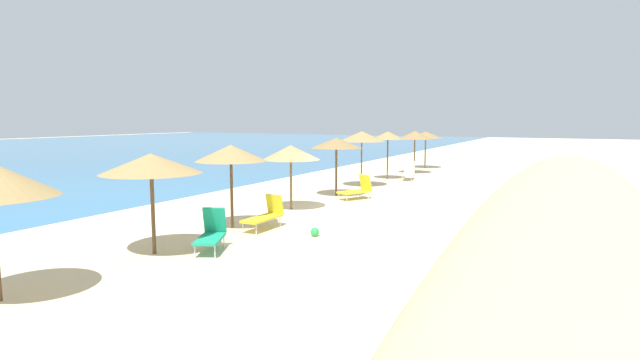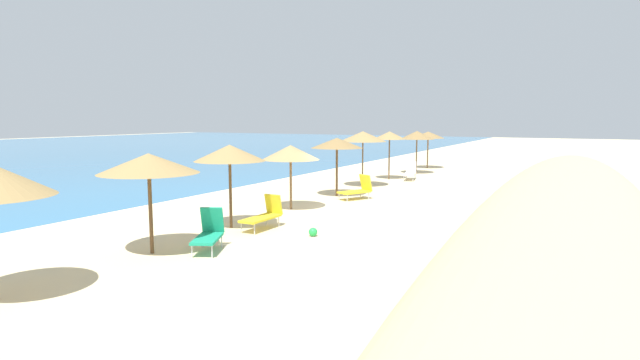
# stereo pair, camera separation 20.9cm
# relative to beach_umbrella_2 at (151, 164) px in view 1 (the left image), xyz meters

# --- Properties ---
(ground_plane) EXTENTS (160.00, 160.00, 0.00)m
(ground_plane) POSITION_rel_beach_umbrella_2_xyz_m (8.25, -1.90, -2.38)
(ground_plane) COLOR beige
(dune_ridge) EXTENTS (41.93, 5.59, 1.66)m
(dune_ridge) POSITION_rel_beach_umbrella_2_xyz_m (7.76, -9.54, -1.55)
(dune_ridge) COLOR #C9B586
(dune_ridge) RESTS_ON ground_plane
(beach_umbrella_2) EXTENTS (2.60, 2.60, 2.65)m
(beach_umbrella_2) POSITION_rel_beach_umbrella_2_xyz_m (0.00, 0.00, 0.00)
(beach_umbrella_2) COLOR brown
(beach_umbrella_2) RESTS_ON ground_plane
(beach_umbrella_3) EXTENTS (2.29, 2.29, 2.71)m
(beach_umbrella_3) POSITION_rel_beach_umbrella_2_xyz_m (3.49, 0.10, 0.05)
(beach_umbrella_3) COLOR brown
(beach_umbrella_3) RESTS_ON ground_plane
(beach_umbrella_4) EXTENTS (2.26, 2.26, 2.51)m
(beach_umbrella_4) POSITION_rel_beach_umbrella_2_xyz_m (7.36, 0.17, -0.16)
(beach_umbrella_4) COLOR brown
(beach_umbrella_4) RESTS_ON ground_plane
(beach_umbrella_5) EXTENTS (2.35, 2.35, 2.66)m
(beach_umbrella_5) POSITION_rel_beach_umbrella_2_xyz_m (11.22, 0.06, 0.04)
(beach_umbrella_5) COLOR brown
(beach_umbrella_5) RESTS_ON ground_plane
(beach_umbrella_6) EXTENTS (2.43, 2.43, 2.87)m
(beach_umbrella_6) POSITION_rel_beach_umbrella_2_xyz_m (14.77, 0.31, 0.22)
(beach_umbrella_6) COLOR brown
(beach_umbrella_6) RESTS_ON ground_plane
(beach_umbrella_7) EXTENTS (1.91, 1.91, 2.78)m
(beach_umbrella_7) POSITION_rel_beach_umbrella_2_xyz_m (18.46, 0.23, 0.16)
(beach_umbrella_7) COLOR brown
(beach_umbrella_7) RESTS_ON ground_plane
(beach_umbrella_8) EXTENTS (2.20, 2.20, 2.73)m
(beach_umbrella_8) POSITION_rel_beach_umbrella_2_xyz_m (22.17, -0.25, 0.08)
(beach_umbrella_8) COLOR brown
(beach_umbrella_8) RESTS_ON ground_plane
(beach_umbrella_9) EXTENTS (2.30, 2.30, 2.60)m
(beach_umbrella_9) POSITION_rel_beach_umbrella_2_xyz_m (25.97, 0.12, -0.03)
(beach_umbrella_9) COLOR brown
(beach_umbrella_9) RESTS_ON ground_plane
(lounge_chair_0) EXTENTS (1.67, 0.61, 1.05)m
(lounge_chair_0) POSITION_rel_beach_umbrella_2_xyz_m (3.91, -0.91, -1.92)
(lounge_chair_0) COLOR yellow
(lounge_chair_0) RESTS_ON ground_plane
(lounge_chair_1) EXTENTS (1.53, 1.16, 1.13)m
(lounge_chair_1) POSITION_rel_beach_umbrella_2_xyz_m (0.93, -1.15, -1.89)
(lounge_chair_1) COLOR #199972
(lounge_chair_1) RESTS_ON ground_plane
(lounge_chair_2) EXTENTS (1.62, 1.28, 1.06)m
(lounge_chair_2) POSITION_rel_beach_umbrella_2_xyz_m (10.87, -1.13, -1.94)
(lounge_chair_2) COLOR yellow
(lounge_chair_2) RESTS_ON ground_plane
(lounge_chair_3) EXTENTS (1.63, 0.90, 1.04)m
(lounge_chair_3) POSITION_rel_beach_umbrella_2_xyz_m (18.79, -0.94, -1.94)
(lounge_chair_3) COLOR white
(lounge_chair_3) RESTS_ON ground_plane
(beach_ball) EXTENTS (0.27, 0.27, 0.27)m
(beach_ball) POSITION_rel_beach_umbrella_2_xyz_m (3.70, -2.82, -2.25)
(beach_ball) COLOR green
(beach_ball) RESTS_ON ground_plane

